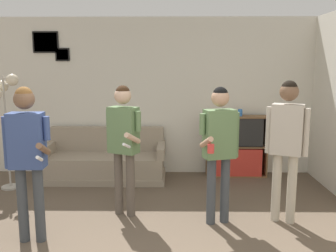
{
  "coord_description": "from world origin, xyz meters",
  "views": [
    {
      "loc": [
        0.26,
        -2.87,
        1.95
      ],
      "look_at": [
        0.2,
        1.8,
        1.15
      ],
      "focal_mm": 40.0,
      "sensor_mm": 36.0,
      "label": 1
    }
  ],
  "objects_px": {
    "bookshelf": "(236,146)",
    "drinking_cup": "(240,113)",
    "couch": "(105,162)",
    "person_watcher_holding_cup": "(219,141)",
    "floor_lamp": "(5,101)",
    "person_player_foreground_left": "(27,148)",
    "person_spectator_near_bookshelf": "(287,136)",
    "person_player_foreground_center": "(123,137)"
  },
  "relations": [
    {
      "from": "couch",
      "to": "drinking_cup",
      "type": "bearing_deg",
      "value": 5.04
    },
    {
      "from": "couch",
      "to": "person_player_foreground_center",
      "type": "bearing_deg",
      "value": -70.84
    },
    {
      "from": "floor_lamp",
      "to": "drinking_cup",
      "type": "xyz_separation_m",
      "value": [
        3.68,
        0.7,
        -0.26
      ]
    },
    {
      "from": "person_spectator_near_bookshelf",
      "to": "drinking_cup",
      "type": "height_order",
      "value": "person_spectator_near_bookshelf"
    },
    {
      "from": "person_watcher_holding_cup",
      "to": "person_player_foreground_center",
      "type": "bearing_deg",
      "value": 168.42
    },
    {
      "from": "floor_lamp",
      "to": "drinking_cup",
      "type": "distance_m",
      "value": 3.76
    },
    {
      "from": "person_player_foreground_left",
      "to": "person_player_foreground_center",
      "type": "distance_m",
      "value": 1.19
    },
    {
      "from": "person_watcher_holding_cup",
      "to": "bookshelf",
      "type": "bearing_deg",
      "value": 74.42
    },
    {
      "from": "floor_lamp",
      "to": "person_spectator_near_bookshelf",
      "type": "relative_size",
      "value": 1.02
    },
    {
      "from": "person_player_foreground_center",
      "to": "drinking_cup",
      "type": "relative_size",
      "value": 14.4
    },
    {
      "from": "person_player_foreground_center",
      "to": "person_spectator_near_bookshelf",
      "type": "xyz_separation_m",
      "value": [
        1.98,
        -0.19,
        0.05
      ]
    },
    {
      "from": "floor_lamp",
      "to": "person_player_foreground_left",
      "type": "distance_m",
      "value": 2.04
    },
    {
      "from": "bookshelf",
      "to": "drinking_cup",
      "type": "distance_m",
      "value": 0.58
    },
    {
      "from": "couch",
      "to": "person_player_foreground_center",
      "type": "relative_size",
      "value": 1.21
    },
    {
      "from": "drinking_cup",
      "to": "person_watcher_holding_cup",
      "type": "bearing_deg",
      "value": -106.79
    },
    {
      "from": "person_player_foreground_center",
      "to": "floor_lamp",
      "type": "bearing_deg",
      "value": 152.45
    },
    {
      "from": "bookshelf",
      "to": "drinking_cup",
      "type": "xyz_separation_m",
      "value": [
        0.04,
        0.0,
        0.58
      ]
    },
    {
      "from": "floor_lamp",
      "to": "person_player_foreground_left",
      "type": "height_order",
      "value": "floor_lamp"
    },
    {
      "from": "drinking_cup",
      "to": "bookshelf",
      "type": "bearing_deg",
      "value": -179.01
    },
    {
      "from": "floor_lamp",
      "to": "person_spectator_near_bookshelf",
      "type": "xyz_separation_m",
      "value": [
        3.9,
        -1.19,
        -0.29
      ]
    },
    {
      "from": "couch",
      "to": "drinking_cup",
      "type": "xyz_separation_m",
      "value": [
        2.28,
        0.2,
        0.82
      ]
    },
    {
      "from": "person_spectator_near_bookshelf",
      "to": "person_player_foreground_left",
      "type": "bearing_deg",
      "value": -169.1
    },
    {
      "from": "bookshelf",
      "to": "person_player_foreground_center",
      "type": "relative_size",
      "value": 0.63
    },
    {
      "from": "person_player_foreground_left",
      "to": "person_player_foreground_center",
      "type": "bearing_deg",
      "value": 38.87
    },
    {
      "from": "bookshelf",
      "to": "floor_lamp",
      "type": "relative_size",
      "value": 0.59
    },
    {
      "from": "person_watcher_holding_cup",
      "to": "person_spectator_near_bookshelf",
      "type": "bearing_deg",
      "value": 3.85
    },
    {
      "from": "floor_lamp",
      "to": "person_player_foreground_center",
      "type": "xyz_separation_m",
      "value": [
        1.93,
        -1.0,
        -0.34
      ]
    },
    {
      "from": "drinking_cup",
      "to": "floor_lamp",
      "type": "bearing_deg",
      "value": -169.26
    },
    {
      "from": "bookshelf",
      "to": "person_spectator_near_bookshelf",
      "type": "bearing_deg",
      "value": -81.9
    },
    {
      "from": "floor_lamp",
      "to": "person_player_foreground_left",
      "type": "xyz_separation_m",
      "value": [
        1.0,
        -1.75,
        -0.32
      ]
    },
    {
      "from": "couch",
      "to": "person_watcher_holding_cup",
      "type": "relative_size",
      "value": 1.21
    },
    {
      "from": "couch",
      "to": "bookshelf",
      "type": "height_order",
      "value": "bookshelf"
    },
    {
      "from": "person_player_foreground_center",
      "to": "person_watcher_holding_cup",
      "type": "bearing_deg",
      "value": -11.58
    },
    {
      "from": "person_player_foreground_left",
      "to": "person_spectator_near_bookshelf",
      "type": "xyz_separation_m",
      "value": [
        2.9,
        0.56,
        0.03
      ]
    },
    {
      "from": "floor_lamp",
      "to": "drinking_cup",
      "type": "height_order",
      "value": "floor_lamp"
    },
    {
      "from": "bookshelf",
      "to": "person_spectator_near_bookshelf",
      "type": "xyz_separation_m",
      "value": [
        0.27,
        -1.89,
        0.55
      ]
    },
    {
      "from": "bookshelf",
      "to": "person_watcher_holding_cup",
      "type": "distance_m",
      "value": 2.08
    },
    {
      "from": "person_watcher_holding_cup",
      "to": "drinking_cup",
      "type": "distance_m",
      "value": 2.03
    },
    {
      "from": "person_player_foreground_center",
      "to": "bookshelf",
      "type": "bearing_deg",
      "value": 44.85
    },
    {
      "from": "couch",
      "to": "person_watcher_holding_cup",
      "type": "height_order",
      "value": "person_watcher_holding_cup"
    },
    {
      "from": "person_player_foreground_center",
      "to": "person_watcher_holding_cup",
      "type": "relative_size",
      "value": 1.0
    },
    {
      "from": "bookshelf",
      "to": "floor_lamp",
      "type": "xyz_separation_m",
      "value": [
        -3.64,
        -0.7,
        0.84
      ]
    }
  ]
}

